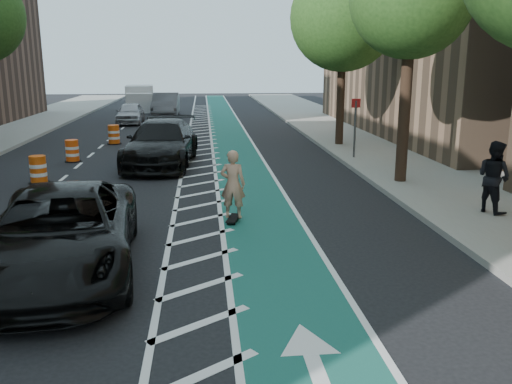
{
  "coord_description": "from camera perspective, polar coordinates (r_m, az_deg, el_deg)",
  "views": [
    {
      "loc": [
        1.61,
        -8.97,
        3.9
      ],
      "look_at": [
        2.73,
        2.54,
        1.1
      ],
      "focal_mm": 38.0,
      "sensor_mm": 36.0,
      "label": 1
    }
  ],
  "objects": [
    {
      "name": "car_silver",
      "position": [
        35.95,
        -13.1,
        8.1
      ],
      "size": [
        1.64,
        3.97,
        1.35
      ],
      "primitive_type": "imported",
      "rotation": [
        0.0,
        0.0,
        0.01
      ],
      "color": "#A9A8AE",
      "rests_on": "ground"
    },
    {
      "name": "suv_near",
      "position": [
        10.72,
        -19.87,
        -4.04
      ],
      "size": [
        3.19,
        5.97,
        1.6
      ],
      "primitive_type": "imported",
      "rotation": [
        0.0,
        0.0,
        0.1
      ],
      "color": "black",
      "rests_on": "ground"
    },
    {
      "name": "suv_far",
      "position": [
        21.1,
        -9.92,
        5.09
      ],
      "size": [
        2.9,
        6.05,
        1.7
      ],
      "primitive_type": "imported",
      "rotation": [
        0.0,
        0.0,
        -0.09
      ],
      "color": "black",
      "rests_on": "ground"
    },
    {
      "name": "curb_right",
      "position": [
        20.1,
        10.25,
        2.43
      ],
      "size": [
        0.12,
        90.0,
        0.16
      ],
      "primitive_type": "cube",
      "color": "gray",
      "rests_on": "ground"
    },
    {
      "name": "ground",
      "position": [
        9.92,
        -14.68,
        -10.02
      ],
      "size": [
        120.0,
        120.0,
        0.0
      ],
      "primitive_type": "plane",
      "color": "black",
      "rests_on": "ground"
    },
    {
      "name": "skateboarder",
      "position": [
        13.29,
        -2.45,
        0.82
      ],
      "size": [
        0.7,
        0.55,
        1.7
      ],
      "primitive_type": "imported",
      "rotation": [
        0.0,
        0.0,
        2.9
      ],
      "color": "tan",
      "rests_on": "skateboard"
    },
    {
      "name": "buffer_strip",
      "position": [
        19.37,
        -5.78,
        1.93
      ],
      "size": [
        1.4,
        90.0,
        0.01
      ],
      "primitive_type": "cube",
      "color": "silver",
      "rests_on": "ground"
    },
    {
      "name": "car_grey",
      "position": [
        40.07,
        -9.46,
        9.04
      ],
      "size": [
        1.79,
        5.12,
        1.69
      ],
      "primitive_type": "imported",
      "rotation": [
        0.0,
        0.0,
        -0.0
      ],
      "color": "#525357",
      "rests_on": "ground"
    },
    {
      "name": "box_truck",
      "position": [
        45.41,
        -12.14,
        9.53
      ],
      "size": [
        2.52,
        4.92,
        1.98
      ],
      "rotation": [
        0.0,
        0.0,
        0.09
      ],
      "color": "silver",
      "rests_on": "ground"
    },
    {
      "name": "pedestrian",
      "position": [
        14.89,
        23.73,
        1.46
      ],
      "size": [
        0.98,
        1.09,
        1.83
      ],
      "primitive_type": "imported",
      "rotation": [
        0.0,
        0.0,
        1.97
      ],
      "color": "black",
      "rests_on": "sidewalk_right"
    },
    {
      "name": "barrel_c",
      "position": [
        27.12,
        -14.73,
        5.82
      ],
      "size": [
        0.68,
        0.68,
        0.92
      ],
      "color": "#E54F0C",
      "rests_on": "ground"
    },
    {
      "name": "barrel_b",
      "position": [
        22.76,
        -18.77,
        4.07
      ],
      "size": [
        0.64,
        0.64,
        0.88
      ],
      "color": "#FF500D",
      "rests_on": "ground"
    },
    {
      "name": "bike_lane",
      "position": [
        19.42,
        -1.35,
        2.03
      ],
      "size": [
        2.0,
        90.0,
        0.01
      ],
      "primitive_type": "cube",
      "color": "#17534B",
      "rests_on": "ground"
    },
    {
      "name": "tree_r_d",
      "position": [
        25.82,
        8.98,
        17.6
      ],
      "size": [
        4.2,
        4.2,
        7.9
      ],
      "color": "#382619",
      "rests_on": "ground"
    },
    {
      "name": "sidewalk_right",
      "position": [
        20.9,
        16.74,
        2.48
      ],
      "size": [
        5.0,
        90.0,
        0.15
      ],
      "primitive_type": "cube",
      "color": "gray",
      "rests_on": "ground"
    },
    {
      "name": "barrel_a",
      "position": [
        19.09,
        -21.94,
        2.13
      ],
      "size": [
        0.67,
        0.67,
        0.91
      ],
      "color": "#E1500B",
      "rests_on": "ground"
    },
    {
      "name": "skateboard",
      "position": [
        13.51,
        -2.42,
        -2.79
      ],
      "size": [
        0.42,
        0.84,
        0.11
      ],
      "rotation": [
        0.0,
        0.0,
        -0.24
      ],
      "color": "black",
      "rests_on": "ground"
    },
    {
      "name": "sign_post",
      "position": [
        21.96,
        10.38,
        6.72
      ],
      "size": [
        0.35,
        0.08,
        2.47
      ],
      "color": "#4C4C4C",
      "rests_on": "ground"
    }
  ]
}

